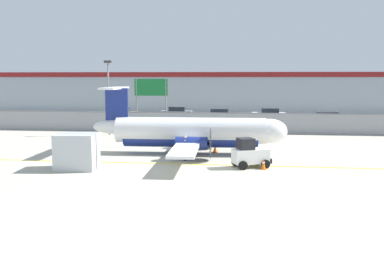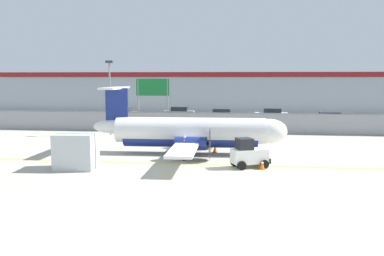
{
  "view_description": "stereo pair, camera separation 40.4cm",
  "coord_description": "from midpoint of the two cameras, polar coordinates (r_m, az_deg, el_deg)",
  "views": [
    {
      "loc": [
        3.13,
        -25.24,
        5.65
      ],
      "look_at": [
        -0.67,
        6.93,
        1.8
      ],
      "focal_mm": 40.0,
      "sensor_mm": 36.0,
      "label": 1
    },
    {
      "loc": [
        3.53,
        -25.19,
        5.65
      ],
      "look_at": [
        -0.67,
        6.93,
        1.8
      ],
      "focal_mm": 40.0,
      "sensor_mm": 36.0,
      "label": 2
    }
  ],
  "objects": [
    {
      "name": "background_building",
      "position": [
        73.32,
        4.13,
        4.89
      ],
      "size": [
        91.0,
        8.1,
        6.5
      ],
      "color": "#A8B2BC",
      "rests_on": "ground"
    },
    {
      "name": "traffic_cone_far_left",
      "position": [
        30.6,
        9.64,
        -3.36
      ],
      "size": [
        0.36,
        0.36,
        0.64
      ],
      "color": "orange",
      "rests_on": "ground"
    },
    {
      "name": "cargo_container",
      "position": [
        27.41,
        -15.5,
        -3.02
      ],
      "size": [
        2.54,
        2.17,
        2.2
      ],
      "rotation": [
        0.0,
        0.0,
        0.08
      ],
      "color": "#B7BCC1",
      "rests_on": "ground"
    },
    {
      "name": "traffic_cone_far_right",
      "position": [
        26.77,
        9.07,
        -4.8
      ],
      "size": [
        0.36,
        0.36,
        0.64
      ],
      "color": "orange",
      "rests_on": "ground"
    },
    {
      "name": "parked_car_0",
      "position": [
        57.13,
        -9.85,
        1.9
      ],
      "size": [
        4.28,
        2.17,
        1.58
      ],
      "rotation": [
        0.0,
        0.0,
        3.09
      ],
      "color": "#B28C19",
      "rests_on": "parking_lot_strip"
    },
    {
      "name": "parked_car_2",
      "position": [
        54.51,
        3.37,
        1.76
      ],
      "size": [
        4.25,
        2.11,
        1.58
      ],
      "rotation": [
        0.0,
        0.0,
        3.11
      ],
      "color": "black",
      "rests_on": "parking_lot_strip"
    },
    {
      "name": "baggage_tug",
      "position": [
        27.11,
        7.29,
        -3.46
      ],
      "size": [
        2.57,
        2.06,
        1.88
      ],
      "rotation": [
        0.0,
        0.0,
        0.39
      ],
      "color": "silver",
      "rests_on": "ground"
    },
    {
      "name": "parked_car_4",
      "position": [
        51.51,
        17.25,
        1.17
      ],
      "size": [
        4.26,
        2.13,
        1.58
      ],
      "rotation": [
        0.0,
        0.0,
        3.18
      ],
      "color": "gray",
      "rests_on": "parking_lot_strip"
    },
    {
      "name": "perimeter_fence",
      "position": [
        43.58,
        2.31,
        0.8
      ],
      "size": [
        98.0,
        0.1,
        2.1
      ],
      "color": "gray",
      "rests_on": "ground"
    },
    {
      "name": "commuter_airplane",
      "position": [
        31.63,
        -0.11,
        -0.57
      ],
      "size": [
        14.49,
        16.04,
        4.92
      ],
      "rotation": [
        0.0,
        0.0,
        0.03
      ],
      "color": "white",
      "rests_on": "ground"
    },
    {
      "name": "parked_car_1",
      "position": [
        58.04,
        -2.27,
        2.07
      ],
      "size": [
        4.23,
        2.06,
        1.58
      ],
      "rotation": [
        0.0,
        0.0,
        3.12
      ],
      "color": "gray",
      "rests_on": "parking_lot_strip"
    },
    {
      "name": "highway_sign",
      "position": [
        45.93,
        -5.73,
        4.86
      ],
      "size": [
        3.6,
        0.14,
        5.5
      ],
      "color": "slate",
      "rests_on": "ground"
    },
    {
      "name": "parked_car_3",
      "position": [
        56.09,
        10.03,
        1.81
      ],
      "size": [
        4.21,
        2.02,
        1.58
      ],
      "rotation": [
        0.0,
        0.0,
        3.14
      ],
      "color": "silver",
      "rests_on": "parking_lot_strip"
    },
    {
      "name": "parking_lot_strip",
      "position": [
        55.1,
        3.23,
        0.94
      ],
      "size": [
        98.0,
        17.0,
        0.12
      ],
      "color": "#38383A",
      "rests_on": "ground"
    },
    {
      "name": "traffic_cone_near_right",
      "position": [
        32.43,
        2.74,
        -2.7
      ],
      "size": [
        0.36,
        0.36,
        0.64
      ],
      "color": "orange",
      "rests_on": "ground"
    },
    {
      "name": "traffic_cone_near_left",
      "position": [
        33.55,
        7.31,
        -2.43
      ],
      "size": [
        0.36,
        0.36,
        0.64
      ],
      "color": "orange",
      "rests_on": "ground"
    },
    {
      "name": "ground_crew_worker",
      "position": [
        29.07,
        -1.32,
        -2.52
      ],
      "size": [
        0.38,
        0.55,
        1.7
      ],
      "rotation": [
        0.0,
        0.0,
        3.26
      ],
      "color": "#191E4C",
      "rests_on": "ground"
    },
    {
      "name": "ground_plane",
      "position": [
        27.99,
        -0.24,
        -4.86
      ],
      "size": [
        140.0,
        140.0,
        0.01
      ],
      "color": "#B2AD99"
    },
    {
      "name": "apron_light_pole",
      "position": [
        42.58,
        -11.35,
        4.83
      ],
      "size": [
        0.7,
        0.3,
        7.27
      ],
      "color": "slate",
      "rests_on": "ground"
    }
  ]
}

